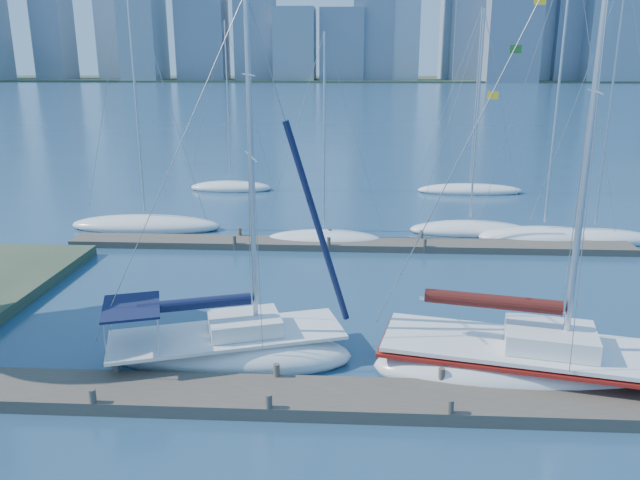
{
  "coord_description": "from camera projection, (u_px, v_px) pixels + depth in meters",
  "views": [
    {
      "loc": [
        2.27,
        -16.17,
        9.7
      ],
      "look_at": [
        1.16,
        4.0,
        3.86
      ],
      "focal_mm": 35.0,
      "sensor_mm": 36.0,
      "label": 1
    }
  ],
  "objects": [
    {
      "name": "ground",
      "position": [
        273.0,
        403.0,
        18.32
      ],
      "size": [
        700.0,
        700.0,
        0.0
      ],
      "primitive_type": "plane",
      "color": "navy",
      "rests_on": "ground"
    },
    {
      "name": "near_dock",
      "position": [
        273.0,
        397.0,
        18.27
      ],
      "size": [
        26.0,
        2.0,
        0.4
      ],
      "primitive_type": "cube",
      "color": "#4B4337",
      "rests_on": "ground"
    },
    {
      "name": "far_dock",
      "position": [
        348.0,
        244.0,
        33.51
      ],
      "size": [
        30.0,
        1.8,
        0.36
      ],
      "primitive_type": "cube",
      "color": "#4B4337",
      "rests_on": "ground"
    },
    {
      "name": "far_shore",
      "position": [
        351.0,
        79.0,
        325.27
      ],
      "size": [
        800.0,
        100.0,
        1.5
      ],
      "primitive_type": "cube",
      "color": "#38472D",
      "rests_on": "ground"
    },
    {
      "name": "sailboat_navy",
      "position": [
        227.0,
        334.0,
        20.72
      ],
      "size": [
        8.7,
        5.11,
        12.2
      ],
      "rotation": [
        0.0,
        0.0,
        0.31
      ],
      "color": "white",
      "rests_on": "ground"
    },
    {
      "name": "sailboat_maroon",
      "position": [
        527.0,
        343.0,
        19.51
      ],
      "size": [
        9.98,
        5.06,
        15.89
      ],
      "rotation": [
        0.0,
        0.0,
        -0.21
      ],
      "color": "white",
      "rests_on": "ground"
    },
    {
      "name": "bg_boat_0",
      "position": [
        146.0,
        224.0,
        37.12
      ],
      "size": [
        9.22,
        5.83,
        15.07
      ],
      "rotation": [
        0.0,
        0.0,
        -0.41
      ],
      "color": "white",
      "rests_on": "ground"
    },
    {
      "name": "bg_boat_2",
      "position": [
        324.0,
        239.0,
        34.27
      ],
      "size": [
        6.69,
        3.19,
        11.43
      ],
      "rotation": [
        0.0,
        0.0,
        0.17
      ],
      "color": "white",
      "rests_on": "ground"
    },
    {
      "name": "bg_boat_3",
      "position": [
        469.0,
        229.0,
        36.26
      ],
      "size": [
        7.2,
        4.62,
        12.68
      ],
      "rotation": [
        0.0,
        0.0,
        0.39
      ],
      "color": "white",
      "rests_on": "ground"
    },
    {
      "name": "bg_boat_4",
      "position": [
        543.0,
        236.0,
        34.6
      ],
      "size": [
        7.48,
        5.15,
        15.96
      ],
      "rotation": [
        0.0,
        0.0,
        -0.43
      ],
      "color": "white",
      "rests_on": "ground"
    },
    {
      "name": "bg_boat_5",
      "position": [
        593.0,
        237.0,
        34.5
      ],
      "size": [
        7.13,
        4.3,
        14.55
      ],
      "rotation": [
        0.0,
        0.0,
        -0.34
      ],
      "color": "white",
      "rests_on": "ground"
    },
    {
      "name": "bg_boat_6",
      "position": [
        231.0,
        187.0,
        48.3
      ],
      "size": [
        6.42,
        2.57,
        12.82
      ],
      "rotation": [
        0.0,
        0.0,
        0.07
      ],
      "color": "white",
      "rests_on": "ground"
    },
    {
      "name": "bg_boat_7",
      "position": [
        470.0,
        190.0,
        47.31
      ],
      "size": [
        8.14,
        3.68,
        13.64
      ],
      "rotation": [
        0.0,
        0.0,
        -0.21
      ],
      "color": "white",
      "rests_on": "ground"
    },
    {
      "name": "skyline",
      "position": [
        396.0,
        3.0,
        286.39
      ],
      "size": [
        504.6,
        51.31,
        96.35
      ],
      "color": "gray",
      "rests_on": "ground"
    }
  ]
}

